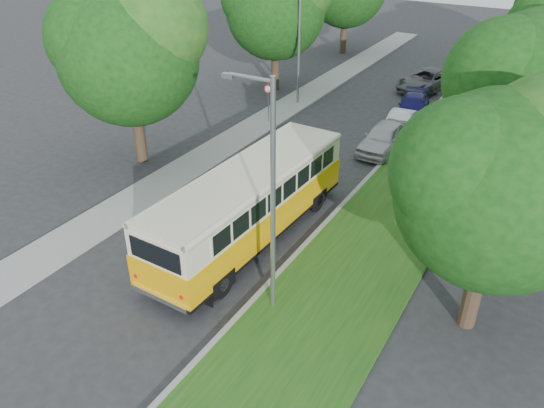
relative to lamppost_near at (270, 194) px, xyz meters
The scene contains 13 objects.
ground 6.56m from the lamppost_near, 149.28° to the left, with size 120.00×120.00×0.00m, color #2A2A2D.
curb 8.66m from the lamppost_near, 94.62° to the left, with size 0.20×70.00×0.15m, color gray.
grass_verge 8.82m from the lamppost_near, 76.91° to the left, with size 4.50×70.00×0.13m, color #1B5115.
sidewalk 12.49m from the lamppost_near, 140.22° to the left, with size 2.20×70.00×0.12m, color gray.
treeline 20.58m from the lamppost_near, 92.96° to the left, with size 24.27×41.91×9.46m.
lamppost_near is the anchor object (origin of this frame).
lamppost_far 20.53m from the lamppost_near, 115.71° to the left, with size 1.71×0.16×7.50m.
warning_sign 17.10m from the lamppost_near, 121.02° to the left, with size 0.56×0.10×2.50m.
vintage_bus 5.03m from the lamppost_near, 131.76° to the left, with size 2.74×10.64×3.16m, color #FFAE08, non-canonical shape.
car_silver 14.67m from the lamppost_near, 94.87° to the left, with size 1.80×4.48×1.53m, color silver.
car_white 17.42m from the lamppost_near, 94.24° to the left, with size 1.32×3.78×1.24m, color white.
car_blue 20.50m from the lamppost_near, 94.05° to the left, with size 1.80×4.44×1.29m, color navy.
car_grey 26.11m from the lamppost_near, 94.81° to the left, with size 2.45×5.31×1.47m, color #505357.
Camera 1 is at (11.28, -14.44, 12.11)m, focal length 35.00 mm.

